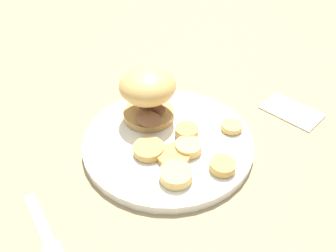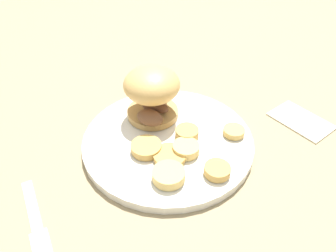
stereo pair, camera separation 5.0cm
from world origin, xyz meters
name	(u,v)px [view 1 (the left image)]	position (x,y,z in m)	size (l,w,h in m)	color
ground_plane	(168,144)	(0.00, 0.00, 0.00)	(4.00, 4.00, 0.00)	#937F5B
dinner_plate	(168,140)	(0.00, 0.00, 0.01)	(0.30, 0.30, 0.02)	white
sandwich	(148,93)	(-0.03, -0.06, 0.07)	(0.10, 0.10, 0.10)	tan
potato_round_0	(232,126)	(-0.08, 0.09, 0.02)	(0.04, 0.04, 0.01)	tan
potato_round_1	(187,132)	(-0.02, 0.03, 0.03)	(0.04, 0.04, 0.02)	tan
potato_round_2	(188,147)	(0.01, 0.05, 0.02)	(0.04, 0.04, 0.02)	#DBB766
potato_round_3	(173,156)	(0.04, 0.03, 0.02)	(0.05, 0.05, 0.01)	tan
potato_round_4	(223,166)	(0.02, 0.11, 0.02)	(0.04, 0.04, 0.01)	tan
potato_round_5	(176,175)	(0.08, 0.06, 0.02)	(0.05, 0.05, 0.02)	#DBB766
potato_round_6	(149,149)	(0.05, -0.01, 0.02)	(0.05, 0.05, 0.01)	tan
fork	(45,234)	(0.24, -0.06, 0.00)	(0.09, 0.14, 0.00)	silver
napkin	(292,111)	(-0.20, 0.17, 0.00)	(0.11, 0.07, 0.01)	beige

